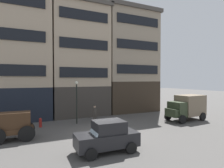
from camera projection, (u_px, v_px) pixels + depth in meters
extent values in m
plane|color=#4C4947|center=(105.00, 135.00, 14.49)|extent=(120.00, 120.00, 0.00)
cube|color=black|center=(9.00, 103.00, 20.63)|extent=(8.38, 6.39, 3.46)
cube|color=tan|center=(8.00, 24.00, 20.43)|extent=(8.38, 6.39, 13.48)
cube|color=black|center=(6.00, 70.00, 17.61)|extent=(7.04, 0.12, 1.10)
cube|color=black|center=(6.00, 34.00, 17.53)|extent=(7.04, 0.12, 1.10)
cube|color=#38332D|center=(77.00, 100.00, 23.91)|extent=(6.52, 6.39, 3.47)
cube|color=tan|center=(77.00, 48.00, 23.75)|extent=(6.52, 6.39, 9.39)
cube|color=#47423D|center=(77.00, 8.00, 23.63)|extent=(7.02, 6.89, 0.50)
cube|color=black|center=(85.00, 73.00, 20.89)|extent=(5.47, 0.12, 1.10)
cube|color=black|center=(85.00, 44.00, 20.82)|extent=(5.47, 0.12, 1.10)
cube|color=black|center=(85.00, 15.00, 20.74)|extent=(5.47, 0.12, 1.10)
cube|color=#33281E|center=(125.00, 95.00, 26.91)|extent=(7.14, 6.39, 4.01)
cube|color=gray|center=(126.00, 49.00, 26.75)|extent=(7.14, 6.39, 9.18)
cube|color=#47423D|center=(126.00, 14.00, 26.63)|extent=(7.64, 6.89, 0.50)
cube|color=black|center=(138.00, 69.00, 23.89)|extent=(6.00, 0.12, 1.10)
cube|color=black|center=(138.00, 45.00, 23.82)|extent=(6.00, 0.12, 1.10)
cube|color=black|center=(138.00, 20.00, 23.74)|extent=(6.00, 0.12, 1.10)
cube|color=#3D2819|center=(13.00, 131.00, 13.28)|extent=(2.74, 1.39, 0.36)
cube|color=#3D2819|center=(13.00, 120.00, 13.26)|extent=(2.33, 1.18, 1.10)
cylinder|color=black|center=(27.00, 134.00, 13.00)|extent=(1.10, 0.12, 1.10)
cylinder|color=black|center=(27.00, 129.00, 14.30)|extent=(1.10, 0.12, 1.10)
cube|color=#2D3823|center=(178.00, 109.00, 19.26)|extent=(1.50, 1.78, 1.50)
cube|color=#2D3823|center=(173.00, 113.00, 18.93)|extent=(0.99, 1.50, 0.80)
cube|color=#756651|center=(190.00, 105.00, 20.13)|extent=(2.91, 2.07, 2.10)
cube|color=silver|center=(175.00, 107.00, 19.04)|extent=(0.27, 1.37, 0.64)
cylinder|color=black|center=(183.00, 120.00, 18.23)|extent=(0.85, 0.27, 0.84)
cylinder|color=black|center=(168.00, 116.00, 19.90)|extent=(0.85, 0.27, 0.84)
cylinder|color=black|center=(203.00, 117.00, 19.69)|extent=(0.85, 0.27, 0.84)
cylinder|color=black|center=(187.00, 114.00, 21.35)|extent=(0.85, 0.27, 0.84)
cube|color=black|center=(107.00, 139.00, 11.22)|extent=(3.76, 1.75, 0.80)
cube|color=black|center=(109.00, 127.00, 11.26)|extent=(1.86, 1.51, 0.70)
cube|color=silver|center=(95.00, 130.00, 10.93)|extent=(0.39, 1.32, 0.56)
cylinder|color=black|center=(91.00, 154.00, 9.99)|extent=(0.67, 0.21, 0.66)
cylinder|color=black|center=(83.00, 144.00, 11.53)|extent=(0.67, 0.21, 0.66)
cylinder|color=black|center=(131.00, 148.00, 10.94)|extent=(0.67, 0.21, 0.66)
cylinder|color=black|center=(119.00, 140.00, 12.48)|extent=(0.67, 0.21, 0.66)
cylinder|color=#38332D|center=(94.00, 119.00, 18.65)|extent=(0.16, 0.16, 0.85)
cylinder|color=#38332D|center=(96.00, 118.00, 18.73)|extent=(0.16, 0.16, 0.85)
cylinder|color=#38332D|center=(95.00, 111.00, 18.67)|extent=(0.47, 0.47, 0.62)
sphere|color=tan|center=(95.00, 107.00, 18.66)|extent=(0.22, 0.22, 0.22)
cylinder|color=#38332D|center=(95.00, 106.00, 18.66)|extent=(0.28, 0.28, 0.02)
cylinder|color=#38332D|center=(95.00, 105.00, 18.66)|extent=(0.18, 0.18, 0.09)
cylinder|color=black|center=(77.00, 104.00, 18.33)|extent=(0.12, 0.12, 3.80)
sphere|color=silver|center=(77.00, 83.00, 18.28)|extent=(0.32, 0.32, 0.32)
cylinder|color=maroon|center=(40.00, 123.00, 17.00)|extent=(0.24, 0.24, 0.70)
sphere|color=maroon|center=(40.00, 119.00, 16.99)|extent=(0.22, 0.22, 0.22)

